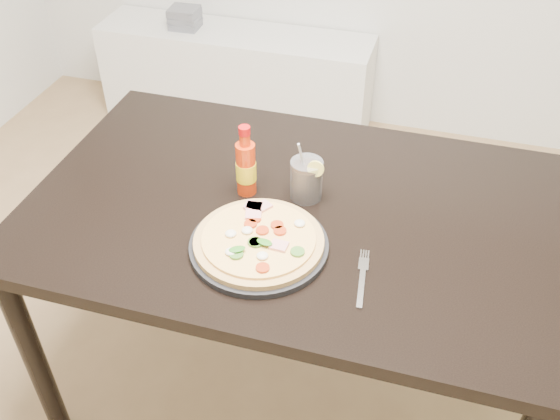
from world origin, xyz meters
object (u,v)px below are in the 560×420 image
(plate, at_px, (259,246))
(fork, at_px, (362,276))
(cola_cup, at_px, (306,180))
(media_console, at_px, (236,78))
(hot_sauce_bottle, at_px, (246,167))
(dining_table, at_px, (292,229))
(pizza, at_px, (259,240))

(plate, xyz_separation_m, fork, (0.26, -0.03, -0.01))
(plate, height_order, cola_cup, cola_cup)
(plate, xyz_separation_m, media_console, (-0.69, 1.72, -0.51))
(plate, relative_size, fork, 1.80)
(cola_cup, distance_m, fork, 0.33)
(plate, bearing_deg, fork, -5.79)
(hot_sauce_bottle, bearing_deg, media_console, 111.21)
(media_console, bearing_deg, plate, -68.20)
(plate, bearing_deg, hot_sauce_bottle, 115.95)
(dining_table, relative_size, plate, 4.13)
(hot_sauce_bottle, distance_m, cola_cup, 0.16)
(fork, xyz_separation_m, media_console, (-0.95, 1.75, -0.50))
(media_console, bearing_deg, hot_sauce_bottle, -68.79)
(hot_sauce_bottle, bearing_deg, dining_table, -10.06)
(pizza, height_order, media_console, pizza)
(hot_sauce_bottle, bearing_deg, pizza, -63.99)
(cola_cup, bearing_deg, media_console, 116.62)
(plate, relative_size, media_console, 0.24)
(plate, distance_m, media_console, 1.92)
(dining_table, bearing_deg, media_console, 115.18)
(plate, bearing_deg, dining_table, 78.98)
(dining_table, xyz_separation_m, pizza, (-0.04, -0.18, 0.11))
(dining_table, relative_size, pizza, 4.42)
(plate, relative_size, hot_sauce_bottle, 1.65)
(cola_cup, bearing_deg, pizza, -104.40)
(pizza, distance_m, media_console, 1.93)
(dining_table, bearing_deg, cola_cup, 64.42)
(dining_table, height_order, media_console, dining_table)
(dining_table, height_order, plate, plate)
(hot_sauce_bottle, distance_m, media_console, 1.73)
(dining_table, height_order, pizza, pizza)
(pizza, bearing_deg, media_console, 111.80)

